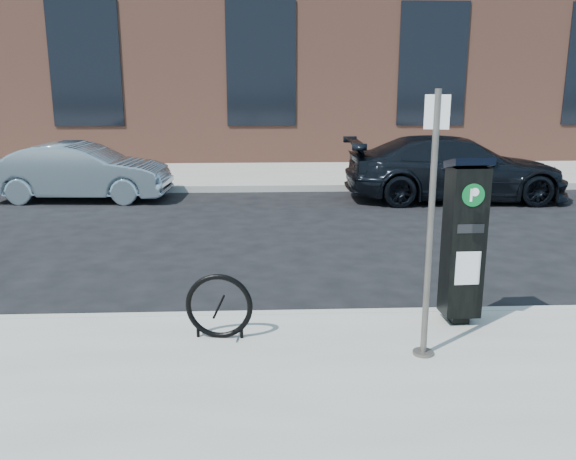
{
  "coord_description": "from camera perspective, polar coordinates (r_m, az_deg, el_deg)",
  "views": [
    {
      "loc": [
        -0.04,
        -6.18,
        2.61
      ],
      "look_at": [
        0.26,
        0.5,
        0.94
      ],
      "focal_mm": 38.0,
      "sensor_mm": 36.0,
      "label": 1
    }
  ],
  "objects": [
    {
      "name": "ground",
      "position": [
        6.71,
        -2.04,
        -8.86
      ],
      "size": [
        120.0,
        120.0,
        0.0
      ],
      "primitive_type": "plane",
      "color": "black",
      "rests_on": "ground"
    },
    {
      "name": "sign_pole",
      "position": [
        5.44,
        13.17,
        0.06
      ],
      "size": [
        0.21,
        0.19,
        2.37
      ],
      "rotation": [
        0.0,
        0.0,
        -0.22
      ],
      "color": "#56514C",
      "rests_on": "sidewalk_near"
    },
    {
      "name": "building",
      "position": [
        23.23,
        -2.6,
        17.81
      ],
      "size": [
        28.0,
        10.05,
        8.25
      ],
      "color": "brown",
      "rests_on": "ground"
    },
    {
      "name": "car_dark",
      "position": [
        13.86,
        15.36,
        5.58
      ],
      "size": [
        4.83,
        2.06,
        1.39
      ],
      "primitive_type": "imported",
      "rotation": [
        0.0,
        0.0,
        1.55
      ],
      "color": "black",
      "rests_on": "ground"
    },
    {
      "name": "sidewalk_far",
      "position": [
        20.34,
        -2.46,
        6.85
      ],
      "size": [
        60.0,
        12.0,
        0.15
      ],
      "primitive_type": "cube",
      "color": "gray",
      "rests_on": "ground"
    },
    {
      "name": "curb_near",
      "position": [
        6.66,
        -2.04,
        -8.34
      ],
      "size": [
        60.0,
        0.12,
        0.16
      ],
      "primitive_type": "cube",
      "color": "#9E9B93",
      "rests_on": "ground"
    },
    {
      "name": "parking_kiosk",
      "position": [
        6.37,
        16.12,
        -0.84
      ],
      "size": [
        0.41,
        0.37,
        1.72
      ],
      "rotation": [
        0.0,
        0.0,
        0.05
      ],
      "color": "black",
      "rests_on": "sidewalk_near"
    },
    {
      "name": "car_silver",
      "position": [
        14.09,
        -18.8,
        5.18
      ],
      "size": [
        3.86,
        1.53,
        1.25
      ],
      "primitive_type": "imported",
      "rotation": [
        0.0,
        0.0,
        1.52
      ],
      "color": "gray",
      "rests_on": "ground"
    },
    {
      "name": "curb_far",
      "position": [
        14.42,
        -2.38,
        3.9
      ],
      "size": [
        60.0,
        0.12,
        0.16
      ],
      "primitive_type": "cube",
      "color": "#9E9B93",
      "rests_on": "ground"
    },
    {
      "name": "bike_rack",
      "position": [
        5.95,
        -6.47,
        -7.14
      ],
      "size": [
        0.66,
        0.12,
        0.65
      ],
      "rotation": [
        0.0,
        0.0,
        -0.11
      ],
      "color": "black",
      "rests_on": "sidewalk_near"
    }
  ]
}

